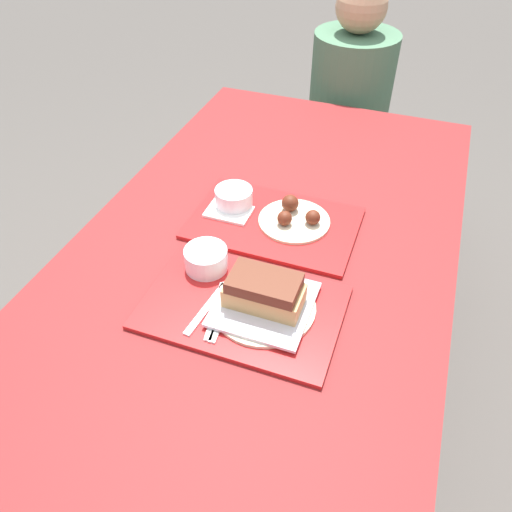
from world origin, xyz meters
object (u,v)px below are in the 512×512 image
(brisket_sandwich_plate, at_px, (264,297))
(person_seated_across, at_px, (352,85))
(tray_far, at_px, (272,223))
(bowl_coleslaw_far, at_px, (234,197))
(tray_near, at_px, (242,307))
(wings_plate_far, at_px, (295,217))
(bowl_coleslaw_near, at_px, (206,258))

(brisket_sandwich_plate, height_order, person_seated_across, person_seated_across)
(tray_far, bearing_deg, bowl_coleslaw_far, 167.08)
(tray_near, xyz_separation_m, wings_plate_far, (0.02, 0.33, 0.02))
(tray_far, relative_size, person_seated_across, 0.64)
(bowl_coleslaw_far, relative_size, wings_plate_far, 0.54)
(tray_near, bearing_deg, wings_plate_far, 86.53)
(brisket_sandwich_plate, distance_m, person_seated_across, 1.30)
(tray_near, xyz_separation_m, person_seated_across, (-0.03, 1.31, -0.02))
(tray_near, distance_m, bowl_coleslaw_far, 0.38)
(person_seated_across, bearing_deg, brisket_sandwich_plate, -86.62)
(tray_near, xyz_separation_m, brisket_sandwich_plate, (0.05, 0.01, 0.04))
(tray_near, relative_size, bowl_coleslaw_near, 4.26)
(tray_far, height_order, brisket_sandwich_plate, brisket_sandwich_plate)
(person_seated_across, bearing_deg, bowl_coleslaw_near, -94.52)
(bowl_coleslaw_near, bearing_deg, bowl_coleslaw_far, 97.07)
(tray_near, height_order, tray_far, same)
(tray_near, bearing_deg, bowl_coleslaw_near, 145.55)
(tray_near, xyz_separation_m, tray_far, (-0.03, 0.31, 0.00))
(bowl_coleslaw_near, bearing_deg, person_seated_across, 85.48)
(brisket_sandwich_plate, xyz_separation_m, person_seated_across, (-0.08, 1.30, -0.06))
(tray_far, distance_m, bowl_coleslaw_near, 0.25)
(brisket_sandwich_plate, height_order, wings_plate_far, brisket_sandwich_plate)
(tray_near, relative_size, wings_plate_far, 2.30)
(bowl_coleslaw_far, relative_size, person_seated_across, 0.15)
(bowl_coleslaw_far, bearing_deg, wings_plate_far, -2.60)
(person_seated_across, bearing_deg, wings_plate_far, -87.12)
(brisket_sandwich_plate, xyz_separation_m, bowl_coleslaw_far, (-0.20, 0.33, -0.00))
(wings_plate_far, bearing_deg, brisket_sandwich_plate, -85.11)
(tray_near, xyz_separation_m, bowl_coleslaw_near, (-0.13, 0.09, 0.04))
(brisket_sandwich_plate, xyz_separation_m, wings_plate_far, (-0.03, 0.32, -0.02))
(bowl_coleslaw_near, bearing_deg, wings_plate_far, 59.32)
(tray_far, height_order, wings_plate_far, wings_plate_far)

